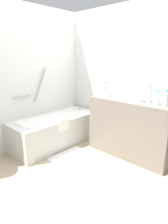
% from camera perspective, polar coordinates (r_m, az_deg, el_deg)
% --- Properties ---
extents(ground_plane, '(3.63, 3.63, 0.00)m').
position_cam_1_polar(ground_plane, '(2.83, -4.89, -16.77)').
color(ground_plane, tan).
extents(wall_back_tiled, '(3.03, 0.10, 2.34)m').
position_cam_1_polar(wall_back_tiled, '(3.40, -19.23, 9.04)').
color(wall_back_tiled, silver).
rests_on(wall_back_tiled, ground_plane).
extents(wall_right_mirror, '(0.10, 2.70, 2.34)m').
position_cam_1_polar(wall_right_mirror, '(3.46, 11.92, 9.68)').
color(wall_right_mirror, silver).
rests_on(wall_right_mirror, ground_plane).
extents(bathtub, '(1.62, 0.66, 1.34)m').
position_cam_1_polar(bathtub, '(3.55, -8.16, -4.89)').
color(bathtub, silver).
rests_on(bathtub, ground_plane).
extents(vanity_counter, '(0.54, 1.30, 0.90)m').
position_cam_1_polar(vanity_counter, '(3.17, 13.75, -4.42)').
color(vanity_counter, '#6B6056').
rests_on(vanity_counter, ground_plane).
extents(sink_basin, '(0.35, 0.35, 0.04)m').
position_cam_1_polar(sink_basin, '(3.02, 14.55, 3.80)').
color(sink_basin, white).
rests_on(sink_basin, vanity_counter).
extents(sink_faucet, '(0.11, 0.15, 0.09)m').
position_cam_1_polar(sink_faucet, '(3.20, 16.37, 4.60)').
color(sink_faucet, '#A8A8AD').
rests_on(sink_faucet, vanity_counter).
extents(water_bottle_0, '(0.07, 0.07, 0.24)m').
position_cam_1_polar(water_bottle_0, '(2.90, 18.51, 4.85)').
color(water_bottle_0, silver).
rests_on(water_bottle_0, vanity_counter).
extents(water_bottle_1, '(0.06, 0.06, 0.22)m').
position_cam_1_polar(water_bottle_1, '(2.78, 22.88, 3.68)').
color(water_bottle_1, silver).
rests_on(water_bottle_1, vanity_counter).
extents(water_bottle_2, '(0.06, 0.06, 0.22)m').
position_cam_1_polar(water_bottle_2, '(3.28, 6.37, 6.63)').
color(water_bottle_2, silver).
rests_on(water_bottle_2, vanity_counter).
extents(water_bottle_3, '(0.06, 0.06, 0.19)m').
position_cam_1_polar(water_bottle_3, '(2.81, 20.60, 3.82)').
color(water_bottle_3, silver).
rests_on(water_bottle_3, vanity_counter).
extents(drinking_glass_0, '(0.06, 0.06, 0.08)m').
position_cam_1_polar(drinking_glass_0, '(3.18, 7.29, 5.11)').
color(drinking_glass_0, white).
rests_on(drinking_glass_0, vanity_counter).
extents(drinking_glass_1, '(0.07, 0.07, 0.10)m').
position_cam_1_polar(drinking_glass_1, '(3.10, 10.47, 4.92)').
color(drinking_glass_1, white).
rests_on(drinking_glass_1, vanity_counter).
extents(bath_mat, '(0.63, 0.37, 0.01)m').
position_cam_1_polar(bath_mat, '(3.18, -4.09, -12.73)').
color(bath_mat, white).
rests_on(bath_mat, ground_plane).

